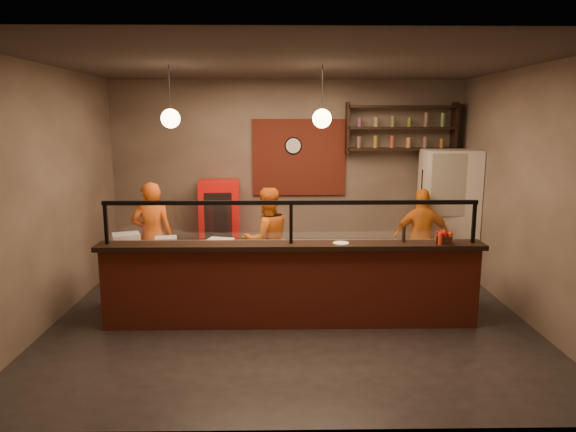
{
  "coord_description": "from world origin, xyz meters",
  "views": [
    {
      "loc": [
        -0.14,
        -6.35,
        2.53
      ],
      "look_at": [
        -0.03,
        0.3,
        1.28
      ],
      "focal_mm": 32.0,
      "sensor_mm": 36.0,
      "label": 1
    }
  ],
  "objects_px": {
    "cook_mid": "(267,240)",
    "wall_clock": "(293,146)",
    "cook_right": "(422,238)",
    "pepper_mill": "(404,234)",
    "cook_left": "(152,236)",
    "red_cooler": "(220,226)",
    "fridge": "(447,213)",
    "pizza_dough": "(271,246)",
    "condiment_caddy": "(444,240)"
  },
  "relations": [
    {
      "from": "wall_clock",
      "to": "red_cooler",
      "type": "relative_size",
      "value": 0.19
    },
    {
      "from": "cook_right",
      "to": "fridge",
      "type": "xyz_separation_m",
      "value": [
        0.55,
        0.54,
        0.28
      ]
    },
    {
      "from": "cook_right",
      "to": "condiment_caddy",
      "type": "bearing_deg",
      "value": 85.68
    },
    {
      "from": "cook_left",
      "to": "cook_right",
      "type": "relative_size",
      "value": 1.08
    },
    {
      "from": "pepper_mill",
      "to": "red_cooler",
      "type": "bearing_deg",
      "value": 136.44
    },
    {
      "from": "fridge",
      "to": "cook_mid",
      "type": "bearing_deg",
      "value": -159.32
    },
    {
      "from": "cook_right",
      "to": "pepper_mill",
      "type": "xyz_separation_m",
      "value": [
        -0.67,
        -1.54,
        0.4
      ]
    },
    {
      "from": "cook_left",
      "to": "red_cooler",
      "type": "relative_size",
      "value": 1.06
    },
    {
      "from": "fridge",
      "to": "red_cooler",
      "type": "bearing_deg",
      "value": -179.09
    },
    {
      "from": "condiment_caddy",
      "to": "pepper_mill",
      "type": "xyz_separation_m",
      "value": [
        -0.47,
        0.1,
        0.05
      ]
    },
    {
      "from": "fridge",
      "to": "pizza_dough",
      "type": "height_order",
      "value": "fridge"
    },
    {
      "from": "cook_right",
      "to": "pizza_dough",
      "type": "relative_size",
      "value": 2.82
    },
    {
      "from": "cook_mid",
      "to": "cook_right",
      "type": "xyz_separation_m",
      "value": [
        2.38,
        0.24,
        -0.03
      ]
    },
    {
      "from": "pepper_mill",
      "to": "fridge",
      "type": "bearing_deg",
      "value": 59.65
    },
    {
      "from": "cook_mid",
      "to": "fridge",
      "type": "xyz_separation_m",
      "value": [
        2.93,
        0.77,
        0.25
      ]
    },
    {
      "from": "cook_left",
      "to": "fridge",
      "type": "xyz_separation_m",
      "value": [
        4.65,
        0.64,
        0.21
      ]
    },
    {
      "from": "fridge",
      "to": "pepper_mill",
      "type": "relative_size",
      "value": 10.38
    },
    {
      "from": "cook_mid",
      "to": "wall_clock",
      "type": "bearing_deg",
      "value": -129.07
    },
    {
      "from": "cook_left",
      "to": "fridge",
      "type": "height_order",
      "value": "fridge"
    },
    {
      "from": "pepper_mill",
      "to": "cook_right",
      "type": "bearing_deg",
      "value": 66.59
    },
    {
      "from": "pepper_mill",
      "to": "wall_clock",
      "type": "bearing_deg",
      "value": 115.3
    },
    {
      "from": "red_cooler",
      "to": "condiment_caddy",
      "type": "xyz_separation_m",
      "value": [
        3.0,
        -2.5,
        0.34
      ]
    },
    {
      "from": "cook_mid",
      "to": "pizza_dough",
      "type": "height_order",
      "value": "cook_mid"
    },
    {
      "from": "cook_right",
      "to": "red_cooler",
      "type": "xyz_separation_m",
      "value": [
        -3.2,
        0.86,
        0.02
      ]
    },
    {
      "from": "pizza_dough",
      "to": "cook_right",
      "type": "bearing_deg",
      "value": 25.34
    },
    {
      "from": "pizza_dough",
      "to": "condiment_caddy",
      "type": "relative_size",
      "value": 2.95
    },
    {
      "from": "cook_left",
      "to": "red_cooler",
      "type": "distance_m",
      "value": 1.32
    },
    {
      "from": "cook_left",
      "to": "pizza_dough",
      "type": "bearing_deg",
      "value": 139.23
    },
    {
      "from": "wall_clock",
      "to": "pizza_dough",
      "type": "xyz_separation_m",
      "value": [
        -0.35,
        -2.26,
        -1.19
      ]
    },
    {
      "from": "cook_right",
      "to": "pepper_mill",
      "type": "distance_m",
      "value": 1.73
    },
    {
      "from": "cook_mid",
      "to": "fridge",
      "type": "distance_m",
      "value": 3.04
    },
    {
      "from": "cook_mid",
      "to": "fridge",
      "type": "height_order",
      "value": "fridge"
    },
    {
      "from": "red_cooler",
      "to": "pizza_dough",
      "type": "distance_m",
      "value": 2.15
    },
    {
      "from": "wall_clock",
      "to": "red_cooler",
      "type": "height_order",
      "value": "wall_clock"
    },
    {
      "from": "red_cooler",
      "to": "cook_right",
      "type": "bearing_deg",
      "value": -19.18
    },
    {
      "from": "cook_left",
      "to": "red_cooler",
      "type": "bearing_deg",
      "value": -145.13
    },
    {
      "from": "cook_mid",
      "to": "cook_right",
      "type": "distance_m",
      "value": 2.39
    },
    {
      "from": "wall_clock",
      "to": "red_cooler",
      "type": "distance_m",
      "value": 1.85
    },
    {
      "from": "cook_right",
      "to": "condiment_caddy",
      "type": "xyz_separation_m",
      "value": [
        -0.2,
        -1.64,
        0.36
      ]
    },
    {
      "from": "wall_clock",
      "to": "pizza_dough",
      "type": "height_order",
      "value": "wall_clock"
    },
    {
      "from": "cook_left",
      "to": "pepper_mill",
      "type": "distance_m",
      "value": 3.74
    },
    {
      "from": "cook_mid",
      "to": "fridge",
      "type": "bearing_deg",
      "value": 172.58
    },
    {
      "from": "wall_clock",
      "to": "red_cooler",
      "type": "xyz_separation_m",
      "value": [
        -1.25,
        -0.31,
        -1.33
      ]
    },
    {
      "from": "cook_mid",
      "to": "pizza_dough",
      "type": "distance_m",
      "value": 0.87
    },
    {
      "from": "pizza_dough",
      "to": "condiment_caddy",
      "type": "bearing_deg",
      "value": -14.67
    },
    {
      "from": "cook_mid",
      "to": "red_cooler",
      "type": "height_order",
      "value": "cook_mid"
    },
    {
      "from": "cook_left",
      "to": "wall_clock",
      "type": "bearing_deg",
      "value": -161.26
    },
    {
      "from": "pizza_dough",
      "to": "red_cooler",
      "type": "bearing_deg",
      "value": 114.53
    },
    {
      "from": "cook_right",
      "to": "pepper_mill",
      "type": "bearing_deg",
      "value": 69.15
    },
    {
      "from": "cook_left",
      "to": "fridge",
      "type": "relative_size",
      "value": 0.79
    }
  ]
}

